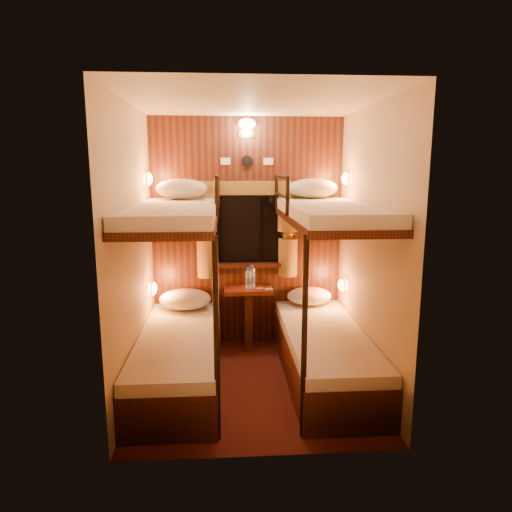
{
  "coord_description": "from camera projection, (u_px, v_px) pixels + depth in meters",
  "views": [
    {
      "loc": [
        -0.23,
        -3.76,
        1.87
      ],
      "look_at": [
        0.03,
        0.15,
        1.12
      ],
      "focal_mm": 32.0,
      "sensor_mm": 36.0,
      "label": 1
    }
  ],
  "objects": [
    {
      "name": "bottle_left",
      "position": [
        252.0,
        278.0,
        4.73
      ],
      "size": [
        0.07,
        0.07,
        0.25
      ],
      "rotation": [
        0.0,
        0.0,
        -0.28
      ],
      "color": "#99BFE5",
      "rests_on": "table"
    },
    {
      "name": "bunk_right",
      "position": [
        325.0,
        319.0,
        4.06
      ],
      "size": [
        0.72,
        1.9,
        1.82
      ],
      "color": "black",
      "rests_on": "floor"
    },
    {
      "name": "pillow_upper_right",
      "position": [
        313.0,
        188.0,
        4.56
      ],
      "size": [
        0.5,
        0.35,
        0.19
      ],
      "primitive_type": "ellipsoid",
      "color": "silver",
      "rests_on": "bunk_right"
    },
    {
      "name": "back_fixtures",
      "position": [
        247.0,
        131.0,
        4.61
      ],
      "size": [
        0.54,
        0.09,
        0.48
      ],
      "color": "black",
      "rests_on": "back_panel"
    },
    {
      "name": "ceiling",
      "position": [
        253.0,
        101.0,
        3.6
      ],
      "size": [
        2.1,
        2.1,
        0.0
      ],
      "primitive_type": "plane",
      "rotation": [
        3.14,
        0.0,
        0.0
      ],
      "color": "silver",
      "rests_on": "wall_back"
    },
    {
      "name": "window",
      "position": [
        247.0,
        236.0,
        4.81
      ],
      "size": [
        1.0,
        0.12,
        0.79
      ],
      "color": "black",
      "rests_on": "back_panel"
    },
    {
      "name": "sachet_a",
      "position": [
        269.0,
        289.0,
        4.72
      ],
      "size": [
        0.09,
        0.07,
        0.01
      ],
      "primitive_type": "cube",
      "rotation": [
        0.0,
        0.0,
        0.19
      ],
      "color": "silver",
      "rests_on": "table"
    },
    {
      "name": "sachet_b",
      "position": [
        260.0,
        288.0,
        4.73
      ],
      "size": [
        0.08,
        0.07,
        0.01
      ],
      "primitive_type": "cube",
      "rotation": [
        0.0,
        0.0,
        0.2
      ],
      "color": "silver",
      "rests_on": "table"
    },
    {
      "name": "curtains",
      "position": [
        247.0,
        228.0,
        4.77
      ],
      "size": [
        1.1,
        0.22,
        1.0
      ],
      "color": "olive",
      "rests_on": "back_panel"
    },
    {
      "name": "wall_right",
      "position": [
        370.0,
        249.0,
        3.89
      ],
      "size": [
        0.0,
        2.4,
        2.4
      ],
      "primitive_type": "plane",
      "rotation": [
        1.57,
        0.0,
        -1.57
      ],
      "color": "#C6B293",
      "rests_on": "floor"
    },
    {
      "name": "pillow_lower_right",
      "position": [
        309.0,
        296.0,
        4.83
      ],
      "size": [
        0.47,
        0.34,
        0.19
      ],
      "primitive_type": "ellipsoid",
      "color": "silver",
      "rests_on": "bunk_right"
    },
    {
      "name": "pillow_upper_left",
      "position": [
        181.0,
        189.0,
        4.41
      ],
      "size": [
        0.5,
        0.35,
        0.19
      ],
      "primitive_type": "ellipsoid",
      "color": "silver",
      "rests_on": "bunk_left"
    },
    {
      "name": "floor",
      "position": [
        253.0,
        383.0,
        4.05
      ],
      "size": [
        2.1,
        2.1,
        0.0
      ],
      "primitive_type": "plane",
      "color": "#38100F",
      "rests_on": "ground"
    },
    {
      "name": "pillow_lower_left",
      "position": [
        185.0,
        299.0,
        4.67
      ],
      "size": [
        0.53,
        0.38,
        0.21
      ],
      "primitive_type": "ellipsoid",
      "color": "silver",
      "rests_on": "bunk_left"
    },
    {
      "name": "bottle_right",
      "position": [
        249.0,
        280.0,
        4.71
      ],
      "size": [
        0.06,
        0.06,
        0.22
      ],
      "rotation": [
        0.0,
        0.0,
        0.32
      ],
      "color": "#99BFE5",
      "rests_on": "table"
    },
    {
      "name": "wall_front",
      "position": [
        264.0,
        280.0,
        2.8
      ],
      "size": [
        2.4,
        0.0,
        2.4
      ],
      "primitive_type": "plane",
      "rotation": [
        -1.57,
        0.0,
        0.0
      ],
      "color": "#C6B293",
      "rests_on": "floor"
    },
    {
      "name": "reading_lamps",
      "position": [
        249.0,
        234.0,
        4.5
      ],
      "size": [
        2.0,
        0.2,
        1.25
      ],
      "color": "orange",
      "rests_on": "wall_left"
    },
    {
      "name": "wall_back",
      "position": [
        247.0,
        233.0,
        4.85
      ],
      "size": [
        2.4,
        0.0,
        2.4
      ],
      "primitive_type": "plane",
      "rotation": [
        1.57,
        0.0,
        0.0
      ],
      "color": "#C6B293",
      "rests_on": "floor"
    },
    {
      "name": "table",
      "position": [
        248.0,
        310.0,
        4.81
      ],
      "size": [
        0.5,
        0.34,
        0.66
      ],
      "color": "#571B14",
      "rests_on": "floor"
    },
    {
      "name": "bunk_left",
      "position": [
        179.0,
        322.0,
        3.97
      ],
      "size": [
        0.72,
        1.9,
        1.82
      ],
      "color": "black",
      "rests_on": "floor"
    },
    {
      "name": "wall_left",
      "position": [
        132.0,
        252.0,
        3.76
      ],
      "size": [
        0.0,
        2.4,
        2.4
      ],
      "primitive_type": "plane",
      "rotation": [
        1.57,
        0.0,
        1.57
      ],
      "color": "#C6B293",
      "rests_on": "floor"
    },
    {
      "name": "back_panel",
      "position": [
        247.0,
        233.0,
        4.84
      ],
      "size": [
        2.0,
        0.03,
        2.4
      ],
      "primitive_type": "cube",
      "color": "black",
      "rests_on": "floor"
    }
  ]
}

